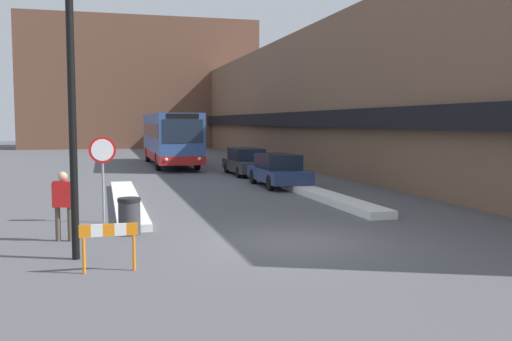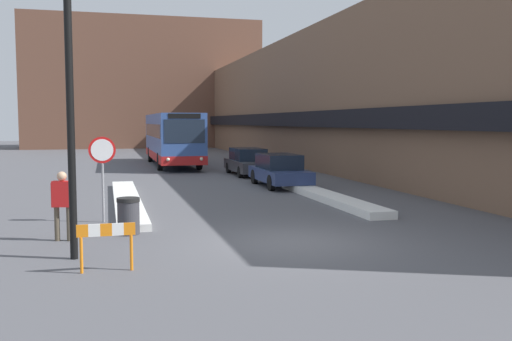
% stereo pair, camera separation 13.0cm
% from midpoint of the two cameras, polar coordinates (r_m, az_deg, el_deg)
% --- Properties ---
extents(ground_plane, '(160.00, 160.00, 0.00)m').
position_cam_midpoint_polar(ground_plane, '(13.87, 3.81, -7.15)').
color(ground_plane, '#515156').
extents(building_row_right, '(5.50, 60.00, 8.56)m').
position_cam_midpoint_polar(building_row_right, '(39.56, 6.54, 6.84)').
color(building_row_right, brown).
rests_on(building_row_right, ground_plane).
extents(building_backdrop_far, '(26.00, 8.00, 14.32)m').
position_cam_midpoint_polar(building_backdrop_far, '(67.24, -11.11, 8.43)').
color(building_backdrop_far, brown).
rests_on(building_backdrop_far, ground_plane).
extents(snow_bank_left, '(0.90, 11.30, 0.20)m').
position_cam_midpoint_polar(snow_bank_left, '(20.88, -12.61, -2.91)').
color(snow_bank_left, silver).
rests_on(snow_bank_left, ground_plane).
extents(snow_bank_right, '(0.90, 8.69, 0.26)m').
position_cam_midpoint_polar(snow_bank_right, '(21.14, 7.45, -2.67)').
color(snow_bank_right, silver).
rests_on(snow_bank_right, ground_plane).
extents(city_bus, '(2.64, 12.55, 3.40)m').
position_cam_midpoint_polar(city_bus, '(38.28, -8.28, 3.26)').
color(city_bus, '#335193').
rests_on(city_bus, ground_plane).
extents(parked_car_front, '(1.79, 4.52, 1.45)m').
position_cam_midpoint_polar(parked_car_front, '(25.53, 2.49, 0.03)').
color(parked_car_front, navy).
rests_on(parked_car_front, ground_plane).
extents(parked_car_back, '(1.79, 4.72, 1.46)m').
position_cam_midpoint_polar(parked_car_back, '(31.10, -0.67, 0.89)').
color(parked_car_back, '#38383D').
rests_on(parked_car_back, ground_plane).
extents(stop_sign, '(0.76, 0.08, 2.47)m').
position_cam_midpoint_polar(stop_sign, '(16.86, -14.90, 1.00)').
color(stop_sign, gray).
rests_on(stop_sign, ground_plane).
extents(street_lamp, '(1.46, 0.36, 6.99)m').
position_cam_midpoint_polar(street_lamp, '(12.51, -16.70, 11.07)').
color(street_lamp, black).
rests_on(street_lamp, ground_plane).
extents(pedestrian, '(0.54, 0.32, 1.70)m').
position_cam_midpoint_polar(pedestrian, '(14.57, -18.55, -2.75)').
color(pedestrian, brown).
rests_on(pedestrian, ground_plane).
extents(trash_bin, '(0.59, 0.59, 0.95)m').
position_cam_midpoint_polar(trash_bin, '(15.03, -12.39, -4.46)').
color(trash_bin, '#38383D').
rests_on(trash_bin, ground_plane).
extents(construction_barricade, '(1.10, 0.06, 0.94)m').
position_cam_midpoint_polar(construction_barricade, '(11.39, -14.43, -6.52)').
color(construction_barricade, orange).
rests_on(construction_barricade, ground_plane).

